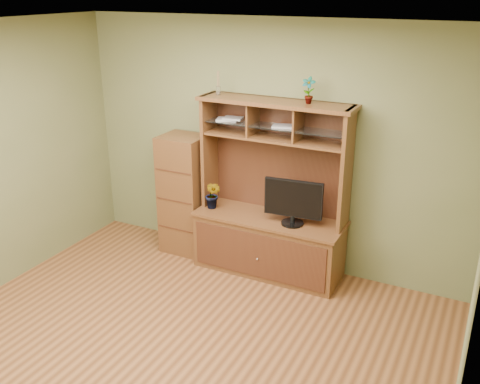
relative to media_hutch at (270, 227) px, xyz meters
The scene contains 8 objects.
room 1.92m from the media_hutch, 95.12° to the right, with size 4.54×4.04×2.74m.
media_hutch is the anchor object (origin of this frame).
monitor 0.49m from the media_hutch, 16.06° to the right, with size 0.62×0.24×0.49m.
orchid_plant 0.72m from the media_hutch, behind, with size 0.18×0.14×0.32m, color #255B1F.
top_plant 1.55m from the media_hutch, 12.54° to the left, with size 0.14×0.09×0.26m, color #376F27.
reed_diffuser 1.62m from the media_hutch, behind, with size 0.05×0.05×0.25m.
magazines 1.18m from the media_hutch, 166.80° to the left, with size 0.90×0.22×0.04m.
side_cabinet 1.12m from the media_hutch, behind, with size 0.50×0.46×1.41m.
Camera 1 is at (2.23, -3.15, 3.00)m, focal length 40.00 mm.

